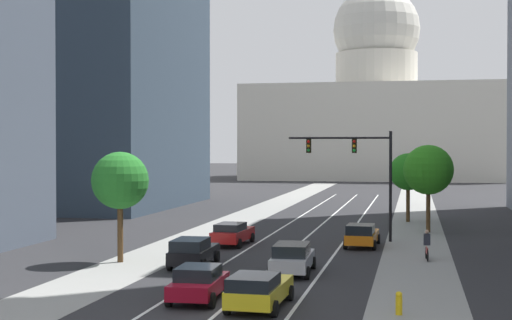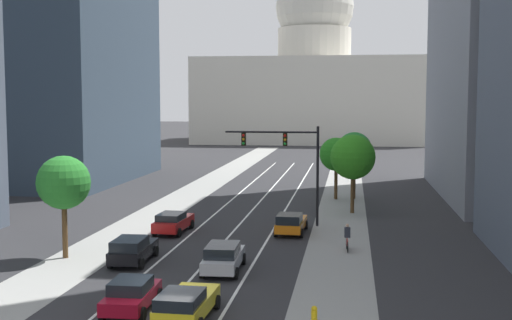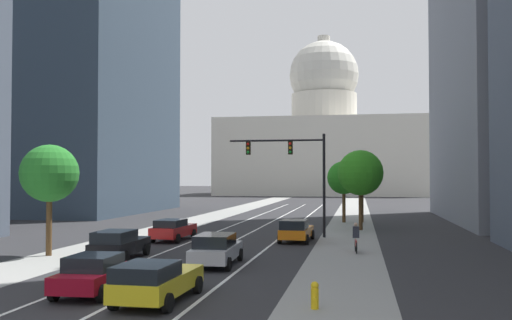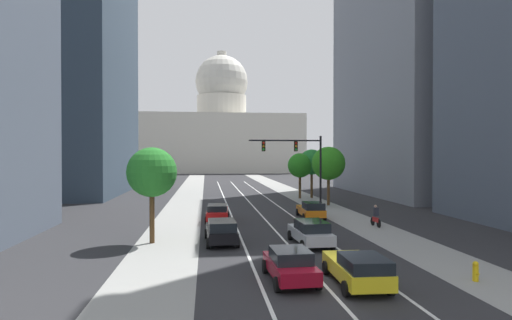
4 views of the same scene
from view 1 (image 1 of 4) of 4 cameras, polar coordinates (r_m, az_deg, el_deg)
ground_plane at (r=70.56m, az=5.84°, el=-4.18°), size 400.00×400.00×0.00m
sidewalk_left at (r=66.88m, az=-1.07°, el=-4.46°), size 4.03×130.00×0.01m
sidewalk_right at (r=65.19m, az=12.01°, el=-4.62°), size 4.03×130.00×0.01m
lane_stripe_left at (r=56.17m, az=1.40°, el=-5.51°), size 0.16×90.00×0.01m
lane_stripe_center at (r=55.74m, az=4.21°, el=-5.56°), size 0.16×90.00×0.01m
lane_stripe_right at (r=55.44m, az=7.06°, el=-5.60°), size 0.16×90.00×0.01m
office_tower_far_left at (r=83.73m, az=-12.27°, el=10.19°), size 19.38×26.92×39.41m
capitol_building at (r=150.29m, az=9.08°, el=3.46°), size 49.53×28.61×39.04m
car_black at (r=40.54m, az=-4.79°, el=-6.92°), size 2.13×4.66×1.56m
car_silver at (r=38.28m, az=2.76°, el=-7.40°), size 2.17×4.79×1.56m
car_red at (r=49.09m, az=-1.80°, el=-5.56°), size 2.14×4.71×1.47m
car_crimson at (r=31.83m, az=-4.36°, el=-9.23°), size 2.10×4.21×1.46m
car_yellow at (r=30.19m, az=0.19°, el=-9.77°), size 2.17×4.66×1.48m
car_orange at (r=48.59m, az=8.01°, el=-5.64°), size 2.12×4.66×1.53m
traffic_signal_mast at (r=51.40m, az=7.86°, el=-0.20°), size 7.02×0.39×7.44m
fire_hydrant at (r=29.69m, az=10.77°, el=-10.58°), size 0.26×0.35×0.91m
cyclist at (r=43.72m, az=12.81°, el=-6.31°), size 0.38×1.70×1.72m
street_tree_mid_left at (r=42.30m, az=-10.25°, el=-1.57°), size 3.18×3.18×6.13m
street_tree_far_right at (r=65.57m, az=12.92°, el=-0.52°), size 3.29×3.29×6.33m
street_tree_near_right at (r=65.02m, az=11.44°, el=-0.90°), size 3.14×3.14×5.83m
street_tree_mid_right at (r=57.44m, az=12.92°, el=-0.74°), size 3.71×3.71×6.53m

